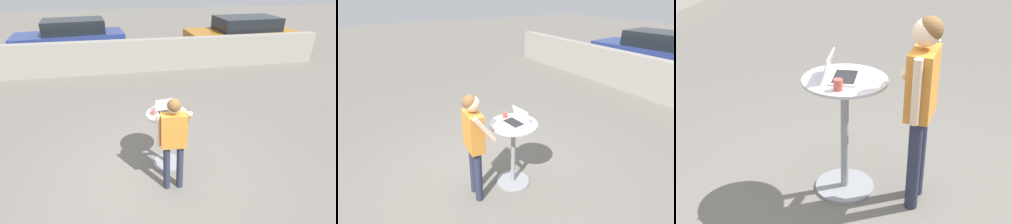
{
  "view_description": "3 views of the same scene",
  "coord_description": "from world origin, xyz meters",
  "views": [
    {
      "loc": [
        -0.46,
        -3.59,
        3.17
      ],
      "look_at": [
        0.25,
        0.12,
        1.17
      ],
      "focal_mm": 28.0,
      "sensor_mm": 36.0,
      "label": 1
    },
    {
      "loc": [
        3.15,
        -1.55,
        2.84
      ],
      "look_at": [
        0.16,
        0.21,
        1.23
      ],
      "focal_mm": 28.0,
      "sensor_mm": 36.0,
      "label": 2
    },
    {
      "loc": [
        -3.15,
        -0.68,
        2.51
      ],
      "look_at": [
        0.02,
        0.22,
        0.89
      ],
      "focal_mm": 50.0,
      "sensor_mm": 36.0,
      "label": 3
    }
  ],
  "objects": [
    {
      "name": "cafe_table",
      "position": [
        0.26,
        0.28,
        0.65
      ],
      "size": [
        0.71,
        0.71,
        1.07
      ],
      "color": "gray",
      "rests_on": "ground_plane"
    },
    {
      "name": "laptop",
      "position": [
        0.25,
        0.32,
        1.11
      ],
      "size": [
        0.37,
        0.32,
        0.21
      ],
      "color": "silver",
      "rests_on": "cafe_table"
    },
    {
      "name": "ground_plane",
      "position": [
        0.0,
        0.0,
        0.0
      ],
      "size": [
        50.0,
        50.0,
        0.0
      ],
      "primitive_type": "plane",
      "color": "slate"
    },
    {
      "name": "coffee_mug",
      "position": [
        0.02,
        0.27,
        1.11
      ],
      "size": [
        0.11,
        0.07,
        0.09
      ],
      "color": "#C14C42",
      "rests_on": "cafe_table"
    },
    {
      "name": "standing_person",
      "position": [
        0.24,
        -0.35,
        1.04
      ],
      "size": [
        0.54,
        0.34,
        1.64
      ],
      "color": "#282D42",
      "rests_on": "ground_plane"
    }
  ]
}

